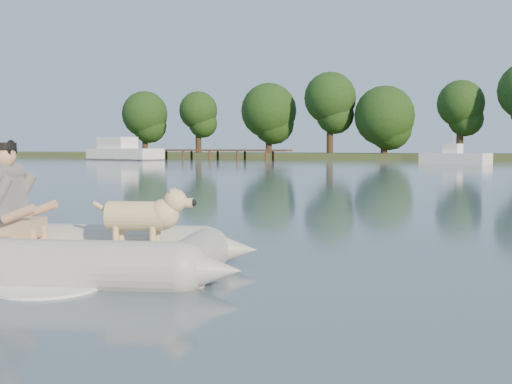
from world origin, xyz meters
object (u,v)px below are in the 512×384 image
at_px(dinghy, 71,213).
at_px(man, 7,194).
at_px(dock, 205,155).
at_px(motorboat, 455,150).
at_px(cabin_cruiser, 124,149).
at_px(dog, 136,221).

xyz_separation_m(dinghy, man, (-0.73, -0.15, 0.19)).
distance_m(dock, man, 57.57).
height_order(dinghy, motorboat, motorboat).
relative_size(man, cabin_cruiser, 0.13).
height_order(dock, man, man).
distance_m(dock, dog, 57.81).
xyz_separation_m(dinghy, cabin_cruiser, (-32.06, 47.67, 0.49)).
bearing_deg(dinghy, motorboat, 74.69).
bearing_deg(motorboat, man, -70.86).
relative_size(dinghy, dog, 5.11).
xyz_separation_m(man, motorboat, (0.09, 46.30, 0.20)).
relative_size(dock, motorboat, 3.37).
relative_size(dog, motorboat, 0.19).
distance_m(dock, dinghy, 57.74).
distance_m(man, cabin_cruiser, 57.17).
height_order(man, dog, man).
bearing_deg(motorboat, cabin_cruiser, -163.53).
bearing_deg(dock, dinghy, -63.96).
bearing_deg(dock, motorboat, -13.07).
distance_m(dinghy, motorboat, 46.15).
height_order(dinghy, man, man).
distance_m(dinghy, man, 0.77).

